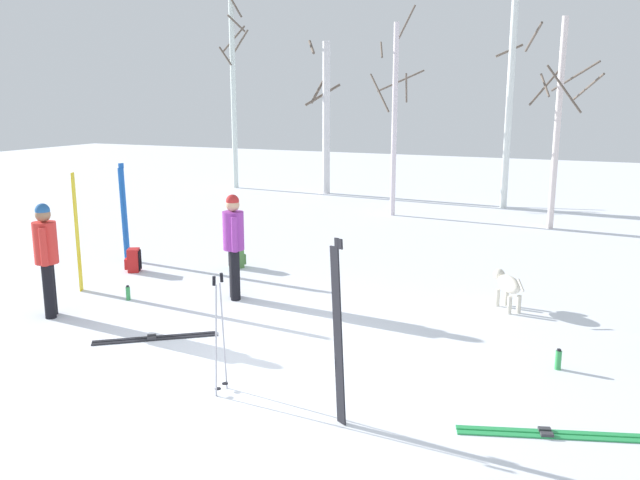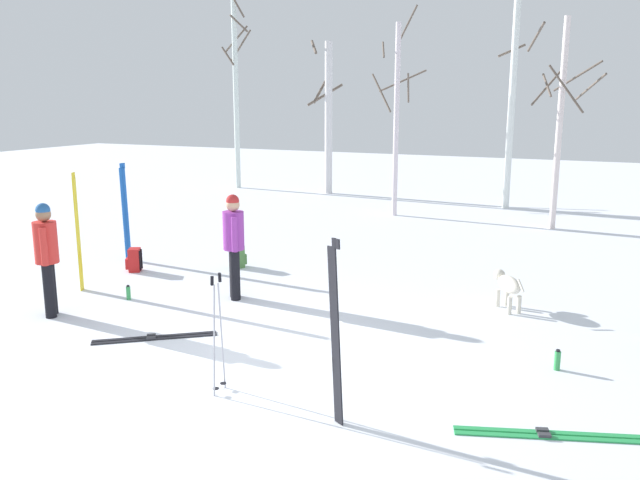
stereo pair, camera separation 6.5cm
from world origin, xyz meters
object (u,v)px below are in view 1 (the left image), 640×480
object	(u,v)px
dog	(508,285)
ski_poles_0	(220,330)
ski_pair_planted_0	(338,333)
birch_tree_2	(394,115)
birch_tree_0	(233,81)
backpack_1	(133,260)
water_bottle_0	(558,360)
ski_pair_planted_2	(77,233)
birch_tree_1	(326,116)
ski_pair_planted_1	(124,213)
birch_tree_4	(559,120)
person_2	(46,253)
ski_pair_lying_0	(550,434)
person_1	(234,240)
ski_pair_lying_1	(155,338)
backpack_0	(237,257)
water_bottle_1	(128,293)
birch_tree_3	(512,75)

from	to	relation	value
dog	ski_poles_0	xyz separation A→B (m)	(-2.44, -4.34, 0.34)
ski_pair_planted_0	birch_tree_2	distance (m)	12.24
ski_pair_planted_0	birch_tree_0	world-z (taller)	birch_tree_0
backpack_1	water_bottle_0	xyz separation A→B (m)	(7.71, -1.56, -0.09)
ski_pair_planted_2	birch_tree_1	world-z (taller)	birch_tree_1
ski_pair_planted_1	birch_tree_4	distance (m)	10.40
person_2	birch_tree_1	size ratio (longest dim) A/B	0.34
dog	ski_pair_lying_0	distance (m)	3.99
birch_tree_0	person_1	bearing A→B (deg)	-58.87
backpack_1	water_bottle_0	world-z (taller)	backpack_1
ski_pair_lying_0	birch_tree_2	bearing A→B (deg)	115.16
person_2	ski_pair_lying_1	bearing A→B (deg)	-4.12
backpack_1	birch_tree_1	world-z (taller)	birch_tree_1
ski_pair_lying_1	backpack_0	xyz separation A→B (m)	(-0.99, 3.79, 0.20)
ski_pair_planted_2	water_bottle_1	xyz separation A→B (m)	(1.08, -0.09, -0.89)
ski_poles_0	water_bottle_0	size ratio (longest dim) A/B	5.26
birch_tree_1	birch_tree_4	distance (m)	8.34
water_bottle_0	birch_tree_1	world-z (taller)	birch_tree_1
water_bottle_0	birch_tree_2	world-z (taller)	birch_tree_2
dog	ski_pair_lying_0	xyz separation A→B (m)	(1.00, -3.85, -0.38)
person_1	birch_tree_4	xyz separation A→B (m)	(4.15, 8.32, 1.70)
person_2	ski_pair_planted_1	distance (m)	3.43
person_2	water_bottle_1	bearing A→B (deg)	65.16
ski_pair_lying_1	birch_tree_3	size ratio (longest dim) A/B	0.19
backpack_0	water_bottle_1	distance (m)	2.58
ski_pair_planted_1	birch_tree_2	world-z (taller)	birch_tree_2
ski_pair_planted_0	ski_poles_0	xyz separation A→B (m)	(-1.44, 0.09, -0.22)
ski_poles_0	birch_tree_2	bearing A→B (deg)	98.66
dog	ski_pair_lying_1	xyz separation A→B (m)	(-4.17, -3.30, -0.38)
birch_tree_2	ski_pair_lying_1	bearing A→B (deg)	-89.77
person_2	birch_tree_0	bearing A→B (deg)	110.16
water_bottle_1	backpack_0	bearing A→B (deg)	78.34
birch_tree_3	ski_pair_planted_0	bearing A→B (deg)	-87.82
ski_pair_planted_1	birch_tree_1	distance (m)	10.51
ski_pair_planted_1	ski_pair_planted_2	bearing A→B (deg)	-70.64
ski_pair_planted_1	ski_pair_lying_1	bearing A→B (deg)	-45.39
dog	ski_pair_planted_2	bearing A→B (deg)	-163.95
dog	ski_poles_0	distance (m)	4.99
birch_tree_4	ski_pair_planted_1	bearing A→B (deg)	-136.74
ski_pair_planted_2	birch_tree_0	world-z (taller)	birch_tree_0
birch_tree_4	birch_tree_0	bearing A→B (deg)	163.52
ski_pair_planted_1	ski_pair_planted_2	distance (m)	2.10
ski_pair_planted_2	backpack_0	size ratio (longest dim) A/B	4.58
person_2	ski_pair_planted_2	xyz separation A→B (m)	(-0.56, 1.20, 0.02)
person_1	person_2	distance (m)	2.80
ski_pair_lying_0	birch_tree_1	xyz separation A→B (m)	(-8.63, 14.26, 2.60)
ski_pair_lying_1	backpack_0	size ratio (longest dim) A/B	3.24
ski_pair_lying_0	birch_tree_4	distance (m)	11.28
birch_tree_0	birch_tree_1	xyz separation A→B (m)	(3.53, 0.04, -1.15)
person_2	birch_tree_4	size ratio (longest dim) A/B	0.34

